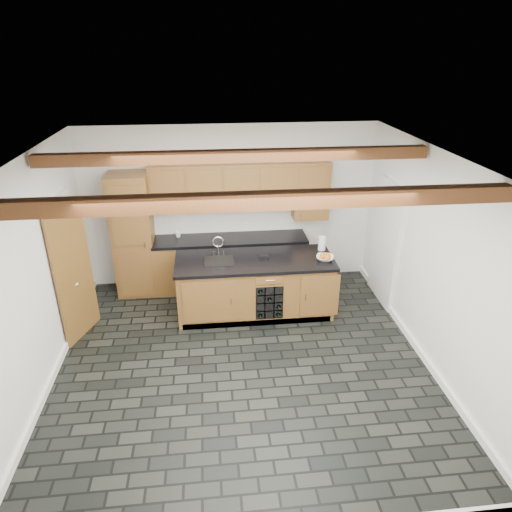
{
  "coord_description": "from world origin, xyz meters",
  "views": [
    {
      "loc": [
        -0.36,
        -5.05,
        3.97
      ],
      "look_at": [
        0.27,
        0.8,
        1.22
      ],
      "focal_mm": 32.0,
      "sensor_mm": 36.0,
      "label": 1
    }
  ],
  "objects_px": {
    "fruit_bowl": "(325,258)",
    "kitchen_scale": "(264,256)",
    "island": "(255,286)",
    "paper_towel": "(322,243)"
  },
  "relations": [
    {
      "from": "island",
      "to": "paper_towel",
      "type": "xyz_separation_m",
      "value": [
        1.11,
        0.25,
        0.58
      ]
    },
    {
      "from": "island",
      "to": "fruit_bowl",
      "type": "xyz_separation_m",
      "value": [
        1.07,
        -0.13,
        0.5
      ]
    },
    {
      "from": "paper_towel",
      "to": "kitchen_scale",
      "type": "bearing_deg",
      "value": -168.12
    },
    {
      "from": "fruit_bowl",
      "to": "kitchen_scale",
      "type": "bearing_deg",
      "value": 169.22
    },
    {
      "from": "kitchen_scale",
      "to": "fruit_bowl",
      "type": "xyz_separation_m",
      "value": [
        0.93,
        -0.18,
        0.01
      ]
    },
    {
      "from": "kitchen_scale",
      "to": "fruit_bowl",
      "type": "distance_m",
      "value": 0.94
    },
    {
      "from": "fruit_bowl",
      "to": "paper_towel",
      "type": "distance_m",
      "value": 0.39
    },
    {
      "from": "island",
      "to": "kitchen_scale",
      "type": "xyz_separation_m",
      "value": [
        0.15,
        0.05,
        0.49
      ]
    },
    {
      "from": "fruit_bowl",
      "to": "paper_towel",
      "type": "xyz_separation_m",
      "value": [
        0.04,
        0.38,
        0.08
      ]
    },
    {
      "from": "island",
      "to": "fruit_bowl",
      "type": "relative_size",
      "value": 9.3
    }
  ]
}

